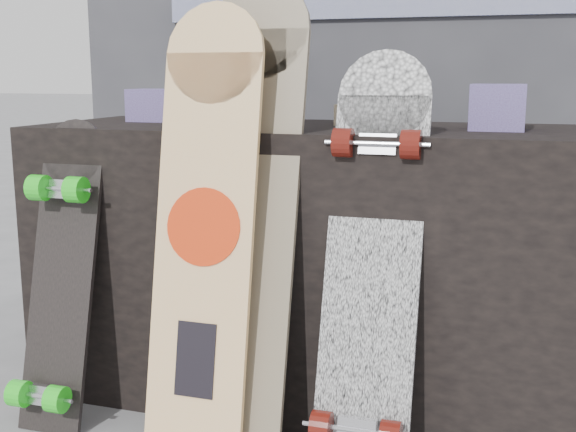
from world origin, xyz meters
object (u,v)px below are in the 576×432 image
(vendor_table, at_px, (314,262))
(longboard_celtic, at_px, (248,202))
(longboard_geisha, at_px, (205,220))
(longboard_cascadia, at_px, (372,255))
(skateboard_dark, at_px, (59,273))

(vendor_table, height_order, longboard_celtic, longboard_celtic)
(longboard_geisha, xyz_separation_m, longboard_celtic, (0.08, 0.08, 0.04))
(longboard_geisha, height_order, longboard_celtic, longboard_celtic)
(longboard_geisha, bearing_deg, vendor_table, 67.12)
(longboard_geisha, height_order, longboard_cascadia, longboard_geisha)
(longboard_celtic, height_order, longboard_cascadia, longboard_celtic)
(longboard_geisha, bearing_deg, skateboard_dark, 178.16)
(vendor_table, distance_m, longboard_geisha, 0.48)
(longboard_geisha, xyz_separation_m, skateboard_dark, (-0.44, 0.01, -0.17))
(longboard_cascadia, distance_m, skateboard_dark, 0.85)
(vendor_table, distance_m, longboard_cascadia, 0.42)
(longboard_celtic, bearing_deg, longboard_cascadia, -1.53)
(longboard_celtic, xyz_separation_m, longboard_cascadia, (0.32, -0.01, -0.11))
(vendor_table, distance_m, longboard_celtic, 0.40)
(longboard_celtic, bearing_deg, longboard_geisha, -135.68)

